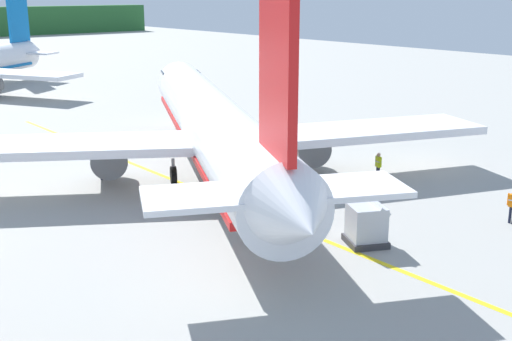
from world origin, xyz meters
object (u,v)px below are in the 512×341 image
object	(u,v)px
cargo_container_near	(367,225)
crew_loader_left	(378,164)
airliner_foreground	(212,125)
crew_loader_right	(102,164)

from	to	relation	value
cargo_container_near	crew_loader_left	world-z (taller)	cargo_container_near
airliner_foreground	crew_loader_right	xyz separation A→B (m)	(-5.68, 3.95, -2.36)
airliner_foreground	cargo_container_near	distance (m)	14.01
crew_loader_left	crew_loader_right	bearing A→B (deg)	139.70
cargo_container_near	crew_loader_left	bearing A→B (deg)	37.03
cargo_container_near	crew_loader_left	distance (m)	10.85
airliner_foreground	cargo_container_near	world-z (taller)	airliner_foreground
cargo_container_near	crew_loader_left	xyz separation A→B (m)	(8.66, 6.53, 0.09)
crew_loader_left	crew_loader_right	distance (m)	17.26
airliner_foreground	crew_loader_right	distance (m)	7.31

